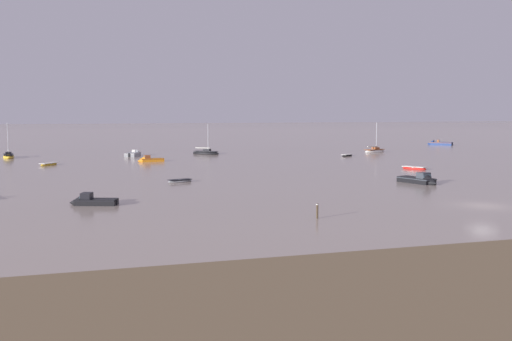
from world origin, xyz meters
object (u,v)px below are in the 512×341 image
Objects in this scene: motorboat_moored_0 at (134,154)px; rowboat_moored_5 at (347,155)px; rowboat_moored_1 at (180,181)px; motorboat_moored_4 at (438,144)px; rowboat_moored_0 at (414,168)px; motorboat_moored_3 at (422,181)px; sailboat_moored_0 at (375,151)px; motorboat_moored_1 at (148,160)px; sailboat_moored_2 at (9,156)px; mooring_post_near at (317,211)px; rowboat_moored_3 at (49,164)px; sailboat_moored_1 at (206,153)px; motorboat_moored_2 at (89,202)px.

motorboat_moored_0 is 43.59m from rowboat_moored_5.
motorboat_moored_4 reaches higher than rowboat_moored_1.
rowboat_moored_1 is at bearing 69.32° from rowboat_moored_0.
motorboat_moored_0 is at bearing -169.09° from motorboat_moored_3.
rowboat_moored_1 is 65.24m from sailboat_moored_0.
motorboat_moored_1 is 1.42× the size of rowboat_moored_1.
motorboat_moored_1 is at bearing 49.36° from sailboat_moored_2.
motorboat_moored_3 reaches higher than mooring_post_near.
rowboat_moored_1 is 0.59× the size of motorboat_moored_3.
mooring_post_near is at bearing 96.01° from motorboat_moored_4.
motorboat_moored_1 is at bearing 65.32° from motorboat_moored_4.
mooring_post_near is at bearing -119.44° from rowboat_moored_3.
rowboat_moored_0 is at bearing -22.08° from sailboat_moored_1.
motorboat_moored_1 is 1.31× the size of rowboat_moored_3.
rowboat_moored_5 is (57.06, 4.05, -0.01)m from rowboat_moored_3.
sailboat_moored_0 reaches higher than rowboat_moored_5.
sailboat_moored_2 is at bearing 26.82° from rowboat_moored_0.
rowboat_moored_0 is 0.62× the size of sailboat_moored_1.
motorboat_moored_2 is 119.55m from motorboat_moored_4.
motorboat_moored_1 is 1.41× the size of rowboat_moored_5.
rowboat_moored_1 is at bearing -127.01° from motorboat_moored_3.
rowboat_moored_3 is at bearing -148.15° from motorboat_moored_3.
motorboat_moored_0 is 15.10m from motorboat_moored_1.
sailboat_moored_1 is 0.94× the size of sailboat_moored_2.
motorboat_moored_3 is 1.69× the size of rowboat_moored_5.
motorboat_moored_4 is at bearing -1.13° from rowboat_moored_5.
motorboat_moored_4 is (50.62, 72.12, -0.01)m from motorboat_moored_3.
motorboat_moored_3 is 80.39m from sailboat_moored_2.
sailboat_moored_0 is (50.07, 41.82, 0.16)m from rowboat_moored_1.
motorboat_moored_1 is (1.35, -15.04, -0.00)m from motorboat_moored_0.
sailboat_moored_1 is 1.14× the size of motorboat_moored_3.
motorboat_moored_3 is at bearing -153.93° from motorboat_moored_2.
sailboat_moored_1 reaches higher than motorboat_moored_1.
rowboat_moored_5 is (1.46, 27.51, -0.03)m from rowboat_moored_0.
rowboat_moored_3 is 2.67× the size of mooring_post_near.
motorboat_moored_4 is at bearing -66.43° from rowboat_moored_0.
rowboat_moored_5 is at bearing 9.50° from sailboat_moored_1.
motorboat_moored_4 is at bearing 49.11° from sailboat_moored_1.
rowboat_moored_3 reaches higher than rowboat_moored_1.
motorboat_moored_0 is 0.90× the size of sailboat_moored_0.
sailboat_moored_2 is (-55.13, 58.51, -0.01)m from motorboat_moored_3.
motorboat_moored_4 is at bearing -58.75° from motorboat_moored_0.
rowboat_moored_0 is at bearing -75.49° from rowboat_moored_3.
sailboat_moored_0 is 1.11× the size of motorboat_moored_4.
sailboat_moored_1 is 1.08× the size of motorboat_moored_4.
motorboat_moored_2 is 67.18m from sailboat_moored_1.
motorboat_moored_0 is at bearing 126.03° from rowboat_moored_5.
rowboat_moored_1 is 48.84m from sailboat_moored_1.
rowboat_moored_1 is 29.42m from mooring_post_near.
motorboat_moored_3 reaches higher than motorboat_moored_0.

